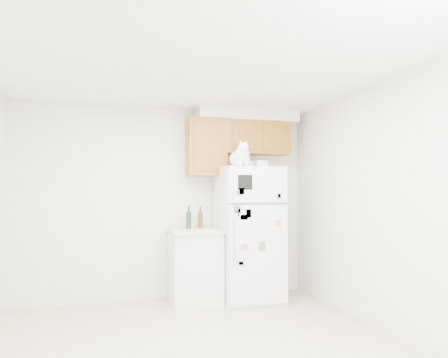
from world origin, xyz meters
name	(u,v)px	position (x,y,z in m)	size (l,w,h in m)	color
room_shell	(206,159)	(0.12, 0.24, 1.67)	(3.84, 4.04, 2.52)	silver
refrigerator	(249,234)	(1.01, 1.61, 0.85)	(0.76, 0.78, 1.70)	white
base_counter	(195,266)	(0.32, 1.68, 0.46)	(0.64, 0.64, 0.92)	white
cat	(241,157)	(0.85, 1.44, 1.82)	(0.31, 0.45, 0.32)	white
storage_box_back	(253,165)	(1.13, 1.75, 1.75)	(0.18, 0.13, 0.10)	white
storage_box_front	(261,164)	(1.16, 1.55, 1.74)	(0.15, 0.11, 0.09)	white
bottle_green	(189,217)	(0.26, 1.77, 1.07)	(0.07, 0.07, 0.29)	#19381E
bottle_amber	(200,217)	(0.43, 1.83, 1.06)	(0.07, 0.07, 0.28)	#593814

